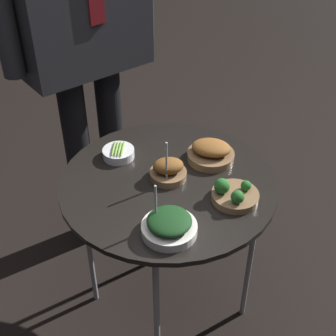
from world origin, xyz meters
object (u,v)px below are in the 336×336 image
Objects in this scene: bowl_roast_center at (168,170)px; bowl_roast_back_right at (210,152)px; serving_cart at (168,190)px; waiter_figure at (79,5)px; bowl_spinach_front_left at (169,225)px; bowl_broccoli_far_rim at (234,194)px; bowl_asparagus_mid_right at (118,153)px.

bowl_roast_back_right is at bearing -1.45° from bowl_roast_center.
waiter_figure is at bearing 85.96° from serving_cart.
waiter_figure is at bearing 76.05° from bowl_spinach_front_left.
bowl_spinach_front_left is (-0.15, -0.20, -0.00)m from bowl_roast_center.
waiter_figure reaches higher than bowl_broccoli_far_rim.
bowl_roast_back_right is at bearing 30.40° from bowl_spinach_front_left.
bowl_roast_center is at bearing 178.55° from bowl_roast_back_right.
serving_cart is 4.81× the size of bowl_broccoli_far_rim.
serving_cart is 0.42× the size of waiter_figure.
bowl_broccoli_far_rim is (0.15, -0.41, 0.00)m from bowl_asparagus_mid_right.
bowl_asparagus_mid_right is 0.66× the size of bowl_roast_back_right.
bowl_spinach_front_left is 0.09× the size of waiter_figure.
bowl_roast_back_right is (0.18, -0.00, -0.00)m from bowl_roast_center.
serving_cart is 4.39× the size of bowl_roast_center.
bowl_roast_back_right is at bearing -40.09° from bowl_asparagus_mid_right.
bowl_spinach_front_left reaches higher than bowl_broccoli_far_rim.
bowl_spinach_front_left is (-0.24, 0.01, 0.01)m from bowl_broccoli_far_rim.
serving_cart is 0.25m from bowl_spinach_front_left.
bowl_spinach_front_left is at bearing -103.95° from waiter_figure.
bowl_spinach_front_left is at bearing 177.39° from bowl_broccoli_far_rim.
serving_cart is 0.23m from bowl_broccoli_far_rim.
bowl_asparagus_mid_right is 0.68× the size of bowl_roast_center.
serving_cart is 0.72m from waiter_figure.
bowl_spinach_front_left reaches higher than serving_cart.
bowl_roast_center is at bearing 113.28° from bowl_broccoli_far_rim.
bowl_asparagus_mid_right is at bearing 77.18° from bowl_spinach_front_left.
bowl_broccoli_far_rim is 0.22m from bowl_roast_back_right.
waiter_figure is at bearing 105.14° from bowl_roast_back_right.
serving_cart is at bearing 116.16° from bowl_broccoli_far_rim.
bowl_asparagus_mid_right is at bearing 110.54° from bowl_broccoli_far_rim.
bowl_asparagus_mid_right reaches higher than serving_cart.
bowl_broccoli_far_rim is at bearing -2.61° from bowl_spinach_front_left.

